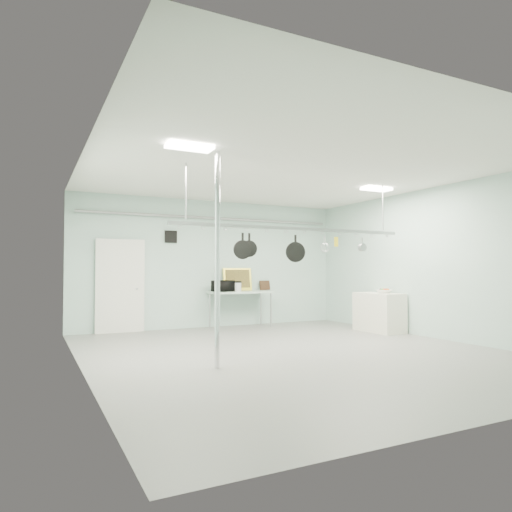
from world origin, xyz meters
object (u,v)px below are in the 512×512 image
coffee_canister (238,287)px  skillet_right (296,249)px  skillet_mid (249,244)px  side_cabinet (379,312)px  microwave (223,286)px  prep_table (241,294)px  fruit_bowl (384,291)px  chrome_pole (217,259)px  pot_rack (295,227)px  skillet_left (243,245)px

coffee_canister → skillet_right: 3.31m
skillet_mid → skillet_right: 0.95m
side_cabinet → skillet_right: 3.44m
microwave → prep_table: bearing=171.6°
side_cabinet → microwave: 3.79m
fruit_bowl → side_cabinet: bearing=109.2°
chrome_pole → side_cabinet: chrome_pole is taller
chrome_pole → fruit_bowl: size_ratio=9.43×
coffee_canister → fruit_bowl: size_ratio=0.64×
prep_table → side_cabinet: prep_table is taller
prep_table → skillet_right: size_ratio=3.16×
coffee_canister → fruit_bowl: bearing=-39.2°
skillet_right → prep_table: bearing=97.4°
chrome_pole → skillet_right: (1.90, 0.90, 0.23)m
prep_table → skillet_right: 3.47m
coffee_canister → fruit_bowl: 3.52m
pot_rack → skillet_mid: bearing=180.0°
side_cabinet → microwave: bearing=144.2°
chrome_pole → coffee_canister: size_ratio=14.76×
pot_rack → microwave: 3.50m
prep_table → skillet_left: (-1.47, -3.30, 1.03)m
prep_table → skillet_mid: skillet_mid is taller
coffee_canister → skillet_right: bearing=-94.8°
coffee_canister → skillet_mid: (-1.21, -3.19, 0.87)m
prep_table → coffee_canister: coffee_canister is taller
pot_rack → fruit_bowl: pot_rack is taller
skillet_left → side_cabinet: bearing=24.6°
prep_table → fruit_bowl: (2.60, -2.33, 0.11)m
coffee_canister → fruit_bowl: (2.73, -2.23, -0.07)m
skillet_left → skillet_right: bearing=9.3°
skillet_left → prep_table: bearing=75.3°
side_cabinet → microwave: size_ratio=2.42×
side_cabinet → fruit_bowl: 0.51m
fruit_bowl → skillet_mid: bearing=-166.2°
skillet_mid → skillet_right: bearing=8.2°
microwave → skillet_mid: 3.50m
side_cabinet → skillet_mid: 4.29m
skillet_left → microwave: bearing=82.5°
skillet_mid → pot_rack: bearing=8.2°
chrome_pole → skillet_left: 1.25m
chrome_pole → coffee_canister: 4.67m
prep_table → side_cabinet: (2.55, -2.20, -0.38)m
skillet_right → microwave: bearing=105.7°
chrome_pole → prep_table: 4.85m
skillet_left → skillet_right: (1.07, 0.00, -0.03)m
prep_table → microwave: (-0.48, -0.01, 0.21)m
fruit_bowl → skillet_right: 3.27m
side_cabinet → pot_rack: 3.62m
coffee_canister → microwave: bearing=164.8°
prep_table → coffee_canister: size_ratio=7.38×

